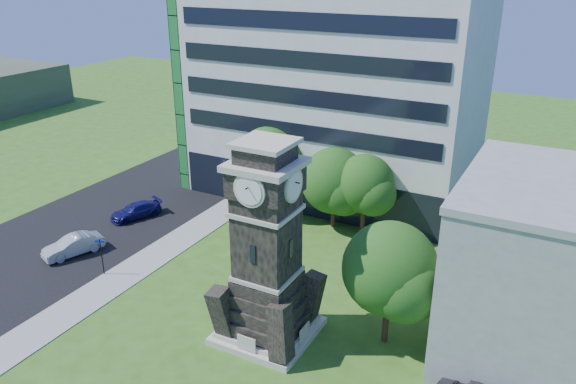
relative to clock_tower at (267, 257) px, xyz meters
The scene contains 13 objects.
ground 6.39m from the clock_tower, 146.32° to the right, with size 160.00×160.00×0.00m, color #335C1A.
sidewalk 13.88m from the clock_tower, 166.50° to the left, with size 3.00×70.00×0.06m, color gray.
street 21.86m from the clock_tower, behind, with size 14.00×80.00×0.02m, color black.
clock_tower is the anchor object (origin of this frame).
office_tall 26.21m from the clock_tower, 104.57° to the left, with size 26.20×15.11×28.60m.
car_street_mid 18.83m from the clock_tower, behind, with size 1.57×4.50×1.48m, color #A9ABB0.
car_street_north 21.17m from the clock_tower, 154.31° to the left, with size 1.83×4.51×1.31m, color #151357.
park_bench 4.91m from the clock_tower, 139.86° to the right, with size 2.00×0.53×1.03m.
street_sign 14.34m from the clock_tower, behind, with size 0.69×0.07×2.86m.
tree_nw 18.68m from the clock_tower, 118.90° to the left, with size 7.16×6.51×7.68m.
tree_nc 15.75m from the clock_tower, 99.17° to the left, with size 6.10×5.54×6.96m.
tree_ne 15.31m from the clock_tower, 89.22° to the left, with size 5.27×4.79×6.89m.
tree_east 7.07m from the clock_tower, 22.34° to the left, with size 6.00×5.46×7.64m.
Camera 1 is at (17.38, -22.35, 20.94)m, focal length 35.00 mm.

